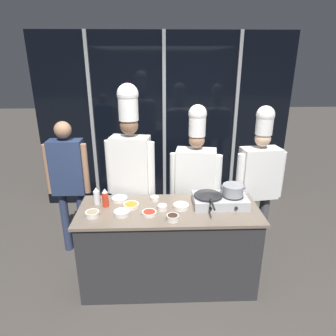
% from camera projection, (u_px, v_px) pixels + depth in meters
% --- Properties ---
extents(ground_plane, '(24.00, 24.00, 0.00)m').
position_uv_depth(ground_plane, '(169.00, 280.00, 3.33)').
color(ground_plane, '#47423D').
extents(window_wall_back, '(3.91, 0.09, 2.70)m').
position_uv_depth(window_wall_back, '(164.00, 124.00, 4.70)').
color(window_wall_back, black).
rests_on(window_wall_back, ground_plane).
extents(demo_counter, '(1.83, 0.69, 0.89)m').
position_uv_depth(demo_counter, '(169.00, 246.00, 3.18)').
color(demo_counter, '#2D2D30').
rests_on(demo_counter, ground_plane).
extents(portable_stove, '(0.55, 0.34, 0.11)m').
position_uv_depth(portable_stove, '(220.00, 200.00, 3.09)').
color(portable_stove, '#B2B5BA').
rests_on(portable_stove, demo_counter).
extents(frying_pan, '(0.29, 0.51, 0.04)m').
position_uv_depth(frying_pan, '(208.00, 194.00, 3.05)').
color(frying_pan, '#232326').
rests_on(frying_pan, portable_stove).
extents(stock_pot, '(0.24, 0.22, 0.12)m').
position_uv_depth(stock_pot, '(233.00, 190.00, 3.05)').
color(stock_pot, '#93969B').
rests_on(stock_pot, portable_stove).
extents(squeeze_bottle_chili, '(0.07, 0.07, 0.20)m').
position_uv_depth(squeeze_bottle_chili, '(105.00, 198.00, 3.04)').
color(squeeze_bottle_chili, red).
rests_on(squeeze_bottle_chili, demo_counter).
extents(squeeze_bottle_clear, '(0.06, 0.06, 0.18)m').
position_uv_depth(squeeze_bottle_clear, '(97.00, 196.00, 3.10)').
color(squeeze_bottle_clear, white).
rests_on(squeeze_bottle_clear, demo_counter).
extents(prep_bowl_chili_flakes, '(0.15, 0.15, 0.04)m').
position_uv_depth(prep_bowl_chili_flakes, '(149.00, 213.00, 2.90)').
color(prep_bowl_chili_flakes, silver).
rests_on(prep_bowl_chili_flakes, demo_counter).
extents(prep_bowl_soy_glaze, '(0.12, 0.12, 0.06)m').
position_uv_depth(prep_bowl_soy_glaze, '(173.00, 217.00, 2.80)').
color(prep_bowl_soy_glaze, silver).
rests_on(prep_bowl_soy_glaze, demo_counter).
extents(prep_bowl_carrots, '(0.16, 0.16, 0.04)m').
position_uv_depth(prep_bowl_carrots, '(131.00, 205.00, 3.05)').
color(prep_bowl_carrots, silver).
rests_on(prep_bowl_carrots, demo_counter).
extents(prep_bowl_noodles, '(0.09, 0.09, 0.05)m').
position_uv_depth(prep_bowl_noodles, '(155.00, 198.00, 3.19)').
color(prep_bowl_noodles, silver).
rests_on(prep_bowl_noodles, demo_counter).
extents(prep_bowl_rice, '(0.10, 0.10, 0.05)m').
position_uv_depth(prep_bowl_rice, '(162.00, 207.00, 3.00)').
color(prep_bowl_rice, silver).
rests_on(prep_bowl_rice, demo_counter).
extents(prep_bowl_chicken, '(0.16, 0.16, 0.04)m').
position_uv_depth(prep_bowl_chicken, '(181.00, 206.00, 3.03)').
color(prep_bowl_chicken, silver).
rests_on(prep_bowl_chicken, demo_counter).
extents(prep_bowl_garlic, '(0.16, 0.16, 0.04)m').
position_uv_depth(prep_bowl_garlic, '(122.00, 213.00, 2.90)').
color(prep_bowl_garlic, silver).
rests_on(prep_bowl_garlic, demo_counter).
extents(prep_bowl_onion, '(0.17, 0.17, 0.04)m').
position_uv_depth(prep_bowl_onion, '(120.00, 199.00, 3.20)').
color(prep_bowl_onion, silver).
rests_on(prep_bowl_onion, demo_counter).
extents(prep_bowl_mushrooms, '(0.14, 0.14, 0.05)m').
position_uv_depth(prep_bowl_mushrooms, '(92.00, 213.00, 2.88)').
color(prep_bowl_mushrooms, silver).
rests_on(prep_bowl_mushrooms, demo_counter).
extents(person_guest, '(0.50, 0.20, 1.67)m').
position_uv_depth(person_guest, '(68.00, 176.00, 3.52)').
color(person_guest, '#2D3856').
rests_on(person_guest, ground_plane).
extents(chef_head, '(0.55, 0.29, 2.09)m').
position_uv_depth(chef_head, '(131.00, 162.00, 3.37)').
color(chef_head, '#2D3856').
rests_on(chef_head, ground_plane).
extents(chef_sous, '(0.59, 0.31, 1.86)m').
position_uv_depth(chef_sous, '(196.00, 175.00, 3.49)').
color(chef_sous, '#232326').
rests_on(chef_sous, ground_plane).
extents(chef_line, '(0.59, 0.29, 1.84)m').
position_uv_depth(chef_line, '(259.00, 174.00, 3.52)').
color(chef_line, '#4C4C51').
rests_on(chef_line, ground_plane).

